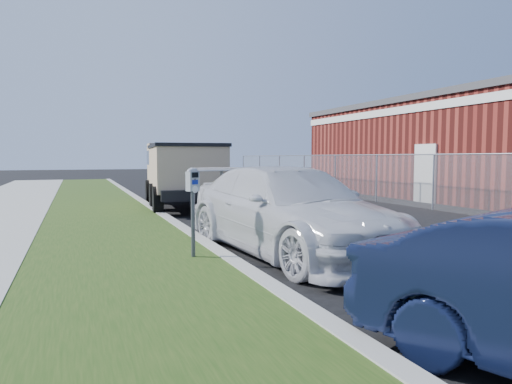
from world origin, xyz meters
name	(u,v)px	position (x,y,z in m)	size (l,w,h in m)	color
ground	(341,244)	(0.00, 0.00, 0.00)	(120.00, 120.00, 0.00)	black
streetside	(35,243)	(-5.57, 2.00, 0.07)	(6.12, 50.00, 0.15)	gray
chainlink_fence	(377,169)	(6.00, 7.00, 1.26)	(0.06, 30.06, 30.00)	slate
brick_building	(474,148)	(12.00, 8.00, 2.13)	(9.20, 14.20, 4.17)	maroon
parking_meter	(193,193)	(-3.11, -0.59, 1.15)	(0.23, 0.19, 1.41)	#3F4247
white_wagon	(289,210)	(-1.28, -0.31, 0.77)	(2.16, 5.31, 1.54)	silver
dump_truck	(182,171)	(-1.41, 7.87, 1.24)	(2.70, 5.82, 2.21)	black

